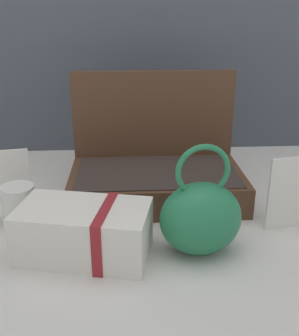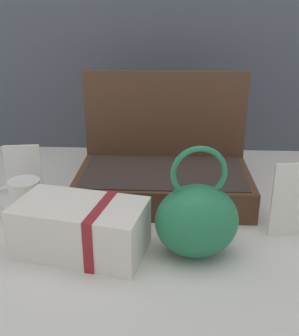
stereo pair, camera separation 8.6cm
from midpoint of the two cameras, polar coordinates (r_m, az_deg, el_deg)
ground_plane at (r=0.95m, az=1.00°, el=-8.24°), size 6.00×6.00×0.00m
open_suitcase at (r=1.08m, az=4.29°, el=-0.19°), size 0.44×0.27×0.31m
teal_pouch_handbag at (r=0.83m, az=9.60°, el=-7.12°), size 0.18×0.14×0.23m
cream_toiletry_bag at (r=0.85m, az=-6.40°, el=-8.33°), size 0.28×0.19×0.11m
coffee_mug at (r=1.00m, az=-14.62°, el=-4.28°), size 0.11×0.07×0.10m
info_card_left at (r=0.95m, az=22.42°, el=-4.15°), size 0.12×0.03×0.17m
poster_card_right at (r=1.12m, az=-15.03°, el=-0.27°), size 0.09×0.02×0.14m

